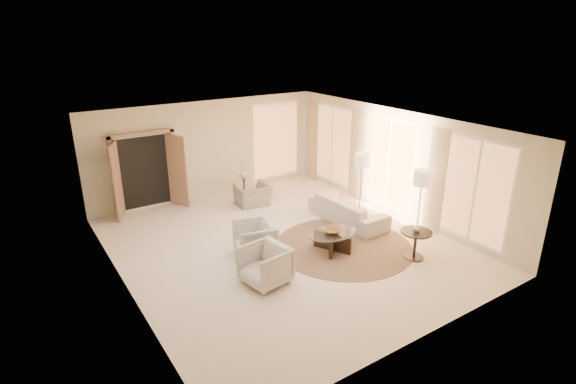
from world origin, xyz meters
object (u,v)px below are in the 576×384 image
coffee_table (332,239)px  side_vase (244,174)px  side_table (244,184)px  floor_lamp_far (422,181)px  armchair_right (265,263)px  end_vase (417,228)px  sofa (348,210)px  floor_lamp_near (362,163)px  accent_chair (253,192)px  end_table (416,240)px  bowl (333,231)px  armchair_left (255,238)px

coffee_table → side_vase: size_ratio=5.36×
side_table → floor_lamp_far: (2.09, -4.80, 1.08)m
armchair_right → side_table: armchair_right is taller
coffee_table → end_vase: 1.84m
floor_lamp_far → sofa: bearing=116.5°
armchair_right → floor_lamp_far: floor_lamp_far is taller
floor_lamp_near → side_table: bearing=123.0°
sofa → armchair_right: armchair_right is taller
armchair_right → end_vase: size_ratio=5.01×
armchair_right → floor_lamp_far: (4.07, -0.23, 0.99)m
coffee_table → accent_chair: bearing=92.2°
end_table → bowl: (-1.28, 1.25, 0.05)m
accent_chair → coffee_table: bearing=96.4°
accent_chair → coffee_table: accent_chair is taller
sofa → floor_lamp_far: bearing=-155.2°
armchair_right → coffee_table: 1.98m
armchair_right → side_table: size_ratio=1.53×
floor_lamp_near → floor_lamp_far: size_ratio=1.00×
armchair_left → floor_lamp_near: 3.70m
armchair_left → coffee_table: bearing=78.8°
sofa → floor_lamp_far: 2.09m
sofa → end_table: size_ratio=3.31×
armchair_left → floor_lamp_near: (3.52, 0.53, 0.99)m
armchair_left → armchair_right: 1.15m
floor_lamp_far → bowl: size_ratio=4.52×
armchair_left → end_vase: bearing=69.3°
accent_chair → floor_lamp_near: bearing=138.9°
armchair_right → floor_lamp_near: size_ratio=0.51×
coffee_table → end_table: (1.28, -1.25, 0.16)m
accent_chair → floor_lamp_near: (2.09, -2.12, 1.02)m
armchair_right → sofa: bearing=104.4°
end_table → floor_lamp_far: 1.47m
bowl → floor_lamp_far: bearing=-14.8°
end_table → side_table: (-1.24, 5.49, -0.10)m
end_table → bowl: end_table is taller
end_table → side_vase: bearing=102.7°
sofa → end_vase: 2.32m
accent_chair → side_vase: side_vase is taller
floor_lamp_near → accent_chair: bearing=134.6°
side_table → bowl: 4.24m
armchair_left → side_vase: armchair_left is taller
armchair_left → floor_lamp_far: 4.03m
armchair_left → accent_chair: (1.43, 2.65, -0.03)m
coffee_table → end_vase: end_vase is taller
armchair_left → floor_lamp_near: floor_lamp_near is taller
armchair_right → floor_lamp_near: 4.34m
coffee_table → sofa: bearing=37.7°
armchair_left → end_vase: (2.83, -2.00, 0.28)m
side_table → side_vase: bearing=-104.0°
floor_lamp_near → bowl: size_ratio=4.53×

